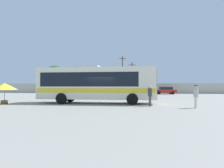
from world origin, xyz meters
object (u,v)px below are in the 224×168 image
object	(u,v)px
parked_car_second_white	(105,90)
utility_pole_far	(132,77)
utility_pole_near	(122,74)
roadside_tree_left	(55,73)
passenger_waiting_on_apron	(196,95)
vendor_umbrella_near_gate_yellow	(4,87)
coach_bus_cream_yellow	(95,83)
parked_car_leftmost_white	(75,90)
roadside_tree_midleft	(94,74)
roadside_tree_midright	(123,77)
parked_car_rightmost_red	(165,90)
parked_car_third_silver	(135,91)
attendant_by_bus_door	(150,95)

from	to	relation	value
parked_car_second_white	utility_pole_far	world-z (taller)	utility_pole_far
utility_pole_near	roadside_tree_left	distance (m)	17.58
passenger_waiting_on_apron	vendor_umbrella_near_gate_yellow	distance (m)	16.89
passenger_waiting_on_apron	coach_bus_cream_yellow	bearing A→B (deg)	161.09
parked_car_leftmost_white	utility_pole_far	size ratio (longest dim) A/B	0.55
roadside_tree_midleft	roadside_tree_midright	bearing A→B (deg)	3.27
passenger_waiting_on_apron	parked_car_rightmost_red	size ratio (longest dim) A/B	0.39
coach_bus_cream_yellow	roadside_tree_midleft	world-z (taller)	roadside_tree_midleft
utility_pole_near	roadside_tree_left	world-z (taller)	utility_pole_near
utility_pole_far	roadside_tree_left	distance (m)	20.00
utility_pole_far	passenger_waiting_on_apron	bearing A→B (deg)	-80.02
coach_bus_cream_yellow	parked_car_rightmost_red	xyz separation A→B (m)	(10.12, 20.61, -1.18)
coach_bus_cream_yellow	utility_pole_near	world-z (taller)	utility_pole_near
parked_car_second_white	parked_car_rightmost_red	xyz separation A→B (m)	(12.60, 0.43, 0.03)
coach_bus_cream_yellow	parked_car_rightmost_red	bearing A→B (deg)	63.84
utility_pole_near	coach_bus_cream_yellow	bearing A→B (deg)	-91.77
parked_car_second_white	parked_car_third_silver	world-z (taller)	parked_car_second_white
coach_bus_cream_yellow	vendor_umbrella_near_gate_yellow	distance (m)	8.54
parked_car_leftmost_white	roadside_tree_midright	xyz separation A→B (m)	(9.93, 10.23, 3.34)
vendor_umbrella_near_gate_yellow	roadside_tree_left	world-z (taller)	roadside_tree_left
parked_car_leftmost_white	parked_car_rightmost_red	xyz separation A→B (m)	(19.14, 0.20, -0.00)
passenger_waiting_on_apron	utility_pole_far	bearing A→B (deg)	99.98
parked_car_third_silver	parked_car_rightmost_red	bearing A→B (deg)	4.05
passenger_waiting_on_apron	roadside_tree_left	size ratio (longest dim) A/B	0.25
roadside_tree_midright	utility_pole_far	bearing A→B (deg)	-56.93
passenger_waiting_on_apron	roadside_tree_midright	size ratio (longest dim) A/B	0.28
parked_car_second_white	parked_car_rightmost_red	bearing A→B (deg)	1.96
vendor_umbrella_near_gate_yellow	parked_car_third_silver	bearing A→B (deg)	60.95
attendant_by_bus_door	roadside_tree_midright	distance (m)	33.16
coach_bus_cream_yellow	parked_car_leftmost_white	xyz separation A→B (m)	(-9.02, 20.41, -1.17)
roadside_tree_midleft	utility_pole_near	bearing A→B (deg)	-17.79
parked_car_rightmost_red	utility_pole_near	xyz separation A→B (m)	(-9.27, 7.00, 4.00)
parked_car_third_silver	utility_pole_far	bearing A→B (deg)	95.67
passenger_waiting_on_apron	parked_car_third_silver	distance (m)	23.55
utility_pole_near	vendor_umbrella_near_gate_yellow	bearing A→B (deg)	-107.27
roadside_tree_midright	utility_pole_near	bearing A→B (deg)	-91.09
coach_bus_cream_yellow	roadside_tree_midright	size ratio (longest dim) A/B	1.77
parked_car_third_silver	parked_car_second_white	bearing A→B (deg)	179.93
parked_car_second_white	utility_pole_far	size ratio (longest dim) A/B	0.55
attendant_by_bus_door	vendor_umbrella_near_gate_yellow	bearing A→B (deg)	179.17
parked_car_leftmost_white	utility_pole_near	bearing A→B (deg)	36.12
parked_car_second_white	utility_pole_far	distance (m)	9.47
utility_pole_far	parked_car_third_silver	bearing A→B (deg)	-84.33
parked_car_third_silver	utility_pole_far	distance (m)	7.59
utility_pole_far	parked_car_leftmost_white	bearing A→B (deg)	-151.65
attendant_by_bus_door	parked_car_third_silver	xyz separation A→B (m)	(-1.20, 22.27, -0.23)
utility_pole_far	roadside_tree_left	xyz separation A→B (m)	(-19.97, -0.07, 1.12)
parked_car_second_white	roadside_tree_midright	world-z (taller)	roadside_tree_midright
attendant_by_bus_door	parked_car_rightmost_red	distance (m)	23.25
attendant_by_bus_door	roadside_tree_left	distance (m)	36.59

